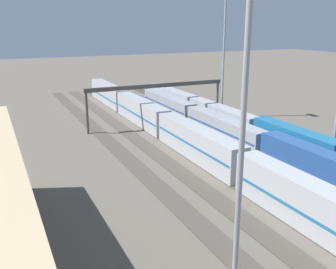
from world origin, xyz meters
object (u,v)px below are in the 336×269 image
Objects in this scene: light_mast_2 at (224,38)px; signal_gantry at (157,90)px; train_on_track_0 at (216,113)px; train_on_track_3 at (197,143)px; train_on_track_1 at (217,125)px; light_mast_1 at (246,70)px.

light_mast_2 reaches higher than signal_gantry.
train_on_track_0 is 0.55× the size of train_on_track_3.
signal_gantry is (11.54, 7.50, 5.45)m from train_on_track_1.
train_on_track_3 is at bearing 141.22° from train_on_track_0.
train_on_track_3 is at bearing 173.43° from signal_gantry.
light_mast_2 reaches higher than train_on_track_0.
train_on_track_0 is 2.39× the size of light_mast_2.
train_on_track_3 is 34.13m from light_mast_1.
signal_gantry is (21.70, -2.50, 4.96)m from train_on_track_3.
train_on_track_0 is 2.21× the size of signal_gantry.
light_mast_2 reaches higher than train_on_track_3.
light_mast_2 is at bearing -44.64° from train_on_track_0.
signal_gantry is (-0.96, 16.44, -10.07)m from light_mast_2.
train_on_track_1 is 14.80m from signal_gantry.
light_mast_1 is at bearing 156.51° from train_on_track_3.
light_mast_2 is at bearing -86.65° from signal_gantry.
train_on_track_0 is at bearing -30.45° from train_on_track_1.
light_mast_2 is at bearing -35.59° from train_on_track_1.
signal_gantry is (3.03, 12.50, 5.45)m from train_on_track_0.
light_mast_2 is (12.50, -8.94, 15.52)m from train_on_track_1.
train_on_track_1 is at bearing -44.53° from train_on_track_3.
signal_gantry is at bearing 76.36° from train_on_track_0.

